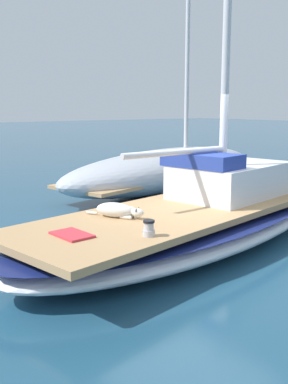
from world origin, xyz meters
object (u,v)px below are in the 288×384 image
Objects in this scene: dog_white at (117,210)px; deck_winch at (149,229)px; deck_towel at (72,235)px; moored_boat_port_side at (169,168)px; coiled_rope at (125,209)px; sailboat_main at (191,225)px.

deck_winch is at bearing -13.55° from dog_white.
deck_winch is at bearing 50.75° from deck_towel.
dog_white is 6.07m from moored_boat_port_side.
deck_winch is at bearing -24.21° from coiled_rope.
dog_white is at bearing 166.45° from deck_winch.
sailboat_main is 35.87× the size of deck_winch.
sailboat_main is 8.64× the size of dog_white.
dog_white reaches higher than deck_winch.
dog_white is 4.15× the size of deck_winch.
deck_towel reaches higher than sailboat_main.
deck_winch is 0.38× the size of deck_towel.
coiled_rope is 1.59m from deck_towel.
deck_towel is (0.77, -1.39, -0.01)m from coiled_rope.
deck_winch is 0.03× the size of moored_boat_port_side.
moored_boat_port_side reaches higher than deck_towel.
sailboat_main is 5.18m from moored_boat_port_side.
moored_boat_port_side is at bearing 136.73° from deck_winch.
coiled_rope reaches higher than sailboat_main.
deck_towel is at bearing -61.16° from coiled_rope.
moored_boat_port_side reaches higher than sailboat_main.
dog_white reaches higher than sailboat_main.
moored_boat_port_side is (-4.48, 5.58, -0.08)m from deck_towel.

